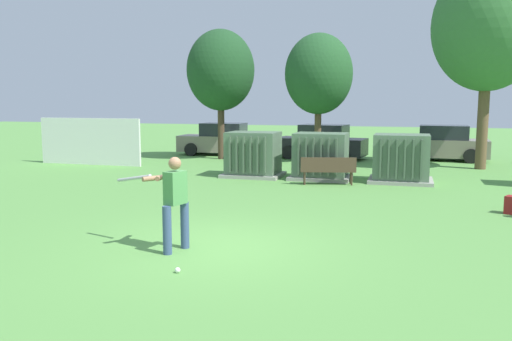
{
  "coord_description": "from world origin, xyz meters",
  "views": [
    {
      "loc": [
        3.43,
        -8.97,
        2.74
      ],
      "look_at": [
        -0.24,
        3.5,
        1.0
      ],
      "focal_mm": 36.65,
      "sensor_mm": 36.0,
      "label": 1
    }
  ],
  "objects": [
    {
      "name": "tree_center_right",
      "position": [
        6.22,
        13.67,
        5.62
      ],
      "size": [
        4.29,
        4.29,
        8.19
      ],
      "color": "brown",
      "rests_on": "ground"
    },
    {
      "name": "transformer_mid_east",
      "position": [
        3.19,
        9.18,
        0.79
      ],
      "size": [
        2.1,
        1.7,
        1.62
      ],
      "color": "#9E9B93",
      "rests_on": "ground"
    },
    {
      "name": "tree_center_left",
      "position": [
        -0.48,
        14.03,
        3.88
      ],
      "size": [
        2.96,
        2.96,
        5.66
      ],
      "color": "brown",
      "rests_on": "ground"
    },
    {
      "name": "batter",
      "position": [
        -0.66,
        -0.43,
        0.98
      ],
      "size": [
        1.6,
        0.78,
        1.74
      ],
      "color": "#384C75",
      "rests_on": "ground"
    },
    {
      "name": "transformer_west",
      "position": [
        -1.99,
        9.08,
        0.79
      ],
      "size": [
        2.1,
        1.7,
        1.62
      ],
      "color": "#9E9B93",
      "rests_on": "ground"
    },
    {
      "name": "parked_car_right_of_center",
      "position": [
        4.84,
        16.5,
        0.75
      ],
      "size": [
        4.27,
        2.06,
        1.62
      ],
      "color": "gray",
      "rests_on": "ground"
    },
    {
      "name": "backpack",
      "position": [
        5.87,
        4.79,
        0.21
      ],
      "size": [
        0.36,
        0.38,
        0.44
      ],
      "color": "maroon",
      "rests_on": "ground"
    },
    {
      "name": "sports_ball",
      "position": [
        -0.06,
        -1.57,
        0.04
      ],
      "size": [
        0.09,
        0.09,
        0.09
      ],
      "primitive_type": "sphere",
      "color": "white",
      "rests_on": "ground"
    },
    {
      "name": "transformer_mid_west",
      "position": [
        0.47,
        9.14,
        0.79
      ],
      "size": [
        2.1,
        1.7,
        1.62
      ],
      "color": "#9E9B93",
      "rests_on": "ground"
    },
    {
      "name": "tree_left",
      "position": [
        -5.09,
        14.17,
        4.12
      ],
      "size": [
        3.15,
        3.15,
        6.01
      ],
      "color": "#4C3828",
      "rests_on": "ground"
    },
    {
      "name": "fence_panel",
      "position": [
        -9.75,
        10.5,
        1.0
      ],
      "size": [
        4.8,
        0.12,
        2.0
      ],
      "primitive_type": "cube",
      "color": "white",
      "rests_on": "ground"
    },
    {
      "name": "parked_car_left_of_center",
      "position": [
        -0.57,
        15.64,
        0.75
      ],
      "size": [
        4.38,
        2.32,
        1.62
      ],
      "color": "black",
      "rests_on": "ground"
    },
    {
      "name": "ground_plane",
      "position": [
        0.0,
        0.0,
        0.0
      ],
      "size": [
        96.0,
        96.0,
        0.0
      ],
      "primitive_type": "plane",
      "color": "#5B9947"
    },
    {
      "name": "parked_car_leftmost",
      "position": [
        -5.72,
        15.95,
        0.75
      ],
      "size": [
        4.27,
        2.05,
        1.62
      ],
      "color": "gray",
      "rests_on": "ground"
    },
    {
      "name": "park_bench",
      "position": [
        0.92,
        7.92,
        0.54
      ],
      "size": [
        1.84,
        0.82,
        0.92
      ],
      "color": "#4C3828",
      "rests_on": "ground"
    }
  ]
}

